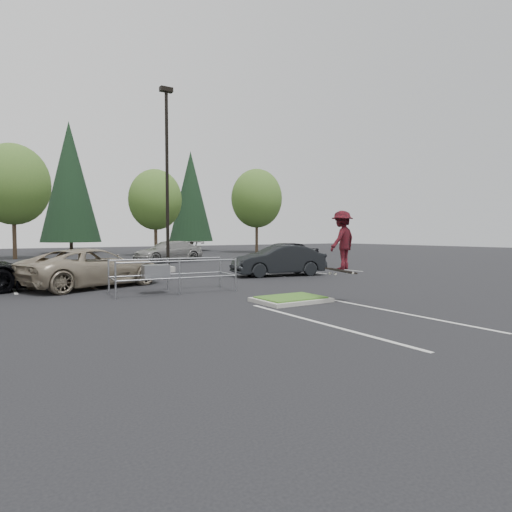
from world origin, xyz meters
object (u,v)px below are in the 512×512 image
conif_c (191,196)px  car_r_charc (279,260)px  decid_c (155,202)px  car_l_tan (92,268)px  decid_d (256,200)px  conif_b (70,182)px  cart_corral (160,272)px  light_pole (167,190)px  skateboarder (342,241)px  car_r_black (282,254)px  decid_b (13,187)px  car_far_silver (169,251)px

conif_c → car_r_charc: bearing=-106.3°
decid_c → car_l_tan: (-10.49, -22.68, -4.48)m
conif_c → decid_d: bearing=-66.5°
decid_d → conif_b: conif_b is taller
cart_corral → car_r_charc: size_ratio=0.95×
decid_c → conif_b: bearing=119.3°
light_pole → decid_c: size_ratio=1.21×
decid_d → car_l_tan: bearing=-134.1°
decid_d → skateboarder: decid_d is taller
cart_corral → car_r_black: 13.13m
decid_d → car_r_black: (-9.99, -18.83, -5.08)m
car_r_black → car_l_tan: bearing=-65.3°
decid_d → car_r_charc: (-13.49, -23.33, -5.13)m
conif_b → car_r_charc: (4.50, -33.50, -7.07)m
decid_b → car_r_charc: decid_b is taller
skateboarder → car_r_black: 14.27m
light_pole → skateboarder: size_ratio=5.11×
decid_c → skateboarder: 31.38m
decid_b → skateboarder: 32.61m
light_pole → cart_corral: size_ratio=2.26×
cart_corral → skateboarder: skateboarder is taller
decid_b → decid_c: size_ratio=1.15×
conif_c → decid_c: bearing=-129.6°
conif_b → skateboarder: conif_b is taller
cart_corral → car_far_silver: 17.17m
decid_c → car_l_tan: decid_c is taller
decid_d → conif_b: 20.76m
car_r_black → conif_c: bearing=173.4°
conif_c → car_far_silver: (-10.40, -19.53, -6.05)m
conif_b → car_far_silver: bearing=-80.1°
decid_b → conif_c: size_ratio=0.77×
light_pole → car_far_silver: bearing=68.8°
decid_c → conif_c: bearing=50.4°
car_far_silver → light_pole: bearing=-34.3°
car_r_charc → car_far_silver: bearing=-165.2°
light_pole → conif_c: (13.50, 27.50, 2.29)m
car_far_silver → car_l_tan: bearing=-45.4°
skateboarder → car_r_black: size_ratio=0.41×
car_r_charc → car_far_silver: car_far_silver is taller
decid_d → car_far_silver: 18.46m
conif_c → cart_corral: bearing=-115.4°
skateboarder → car_r_black: bearing=-136.8°
car_r_charc → car_r_black: 5.70m
cart_corral → decid_d: bearing=56.9°
conif_b → car_r_black: 30.89m
cart_corral → skateboarder: bearing=-46.3°
decid_c → car_l_tan: bearing=-114.8°
decid_d → cart_corral: decid_d is taller
decid_c → car_r_black: bearing=-83.7°
car_r_charc → decid_d: bearing=160.8°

